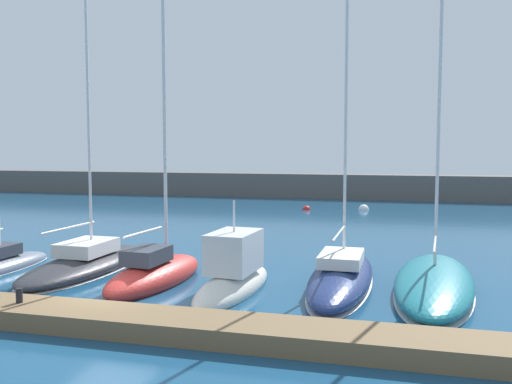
% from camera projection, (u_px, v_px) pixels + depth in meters
% --- Properties ---
extents(ground_plane, '(120.00, 120.00, 0.00)m').
position_uv_depth(ground_plane, '(108.00, 308.00, 17.86)').
color(ground_plane, navy).
extents(dock_pier, '(34.25, 1.83, 0.56)m').
position_uv_depth(dock_pier, '(75.00, 317.00, 16.05)').
color(dock_pier, brown).
rests_on(dock_pier, ground_plane).
extents(breakwater_seawall, '(108.00, 2.69, 2.50)m').
position_uv_depth(breakwater_seawall, '(310.00, 186.00, 57.66)').
color(breakwater_seawall, '#5B5651').
rests_on(breakwater_seawall, ground_plane).
extents(sailboat_charcoal_fourth, '(2.91, 8.56, 12.75)m').
position_uv_depth(sailboat_charcoal_fourth, '(86.00, 263.00, 23.25)').
color(sailboat_charcoal_fourth, '#2D2D33').
rests_on(sailboat_charcoal_fourth, ground_plane).
extents(sailboat_red_fifth, '(2.60, 6.45, 13.61)m').
position_uv_depth(sailboat_red_fifth, '(155.00, 273.00, 21.13)').
color(sailboat_red_fifth, '#B72D28').
rests_on(sailboat_red_fifth, ground_plane).
extents(motorboat_ivory_sixth, '(2.14, 6.18, 3.74)m').
position_uv_depth(motorboat_ivory_sixth, '(234.00, 275.00, 19.90)').
color(motorboat_ivory_sixth, silver).
rests_on(motorboat_ivory_sixth, ground_plane).
extents(sailboat_navy_seventh, '(2.35, 9.19, 16.75)m').
position_uv_depth(sailboat_navy_seventh, '(341.00, 275.00, 20.80)').
color(sailboat_navy_seventh, navy).
rests_on(sailboat_navy_seventh, ground_plane).
extents(sailboat_teal_eighth, '(3.53, 9.97, 15.90)m').
position_uv_depth(sailboat_teal_eighth, '(434.00, 282.00, 20.01)').
color(sailboat_teal_eighth, '#19707F').
rests_on(sailboat_teal_eighth, ground_plane).
extents(mooring_buoy_red, '(0.69, 0.69, 0.69)m').
position_uv_depth(mooring_buoy_red, '(306.00, 210.00, 46.24)').
color(mooring_buoy_red, red).
rests_on(mooring_buoy_red, ground_plane).
extents(mooring_buoy_white, '(0.90, 0.90, 0.90)m').
position_uv_depth(mooring_buoy_white, '(364.00, 210.00, 46.20)').
color(mooring_buoy_white, white).
rests_on(mooring_buoy_white, ground_plane).
extents(dock_bollard, '(0.20, 0.20, 0.44)m').
position_uv_depth(dock_bollard, '(19.00, 296.00, 16.50)').
color(dock_bollard, black).
rests_on(dock_bollard, dock_pier).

